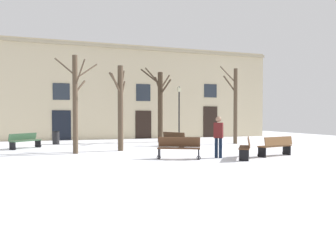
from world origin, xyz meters
name	(u,v)px	position (x,y,z in m)	size (l,w,h in m)	color
ground_plane	(178,149)	(0.00, 0.00, 0.00)	(37.13, 37.13, 0.00)	white
building_facade	(141,92)	(0.00, 9.26, 3.87)	(23.21, 0.60, 7.64)	beige
tree_left_of_center	(235,104)	(4.78, 2.24, 2.65)	(1.77, 1.17, 5.02)	#4C3D2D
tree_center	(76,102)	(-5.37, -0.48, 2.50)	(2.06, 1.78, 4.70)	#4C3D2D
tree_foreground	(160,103)	(0.46, 5.06, 2.74)	(2.43, 2.48, 5.22)	#382B1E
tree_right_of_center	(120,106)	(-3.13, 0.17, 2.36)	(1.04, 1.71, 4.42)	#4C3D2D
streetlamp	(179,108)	(2.10, 5.71, 2.47)	(0.30, 0.30, 4.06)	black
litter_bin	(56,138)	(-6.50, 5.32, 0.42)	(0.45, 0.45, 0.84)	black
bench_near_center_tree	(246,147)	(1.40, -4.59, 0.48)	(1.28, 1.64, 0.91)	#51331E
bench_far_corner	(172,139)	(0.16, 1.50, 0.44)	(1.26, 1.67, 0.86)	#3D2819
bench_facing_shops	(276,146)	(3.15, -4.25, 0.46)	(1.86, 0.90, 0.89)	brown
bench_by_litter_bin	(25,141)	(-8.04, 2.93, 0.44)	(1.60, 1.67, 0.85)	#2D4C33
bench_back_to_back_left	(179,147)	(-1.29, -3.78, 0.48)	(1.80, 1.11, 0.91)	#51331E
person_by_shop_door	(218,135)	(0.42, -4.01, 1.00)	(0.43, 0.41, 1.78)	black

